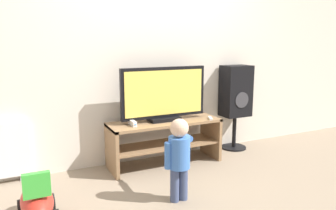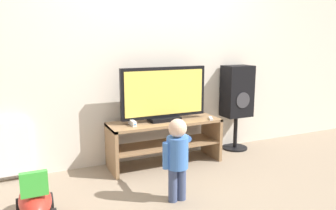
{
  "view_description": "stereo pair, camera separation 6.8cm",
  "coord_description": "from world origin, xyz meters",
  "px_view_note": "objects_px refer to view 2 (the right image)",
  "views": [
    {
      "loc": [
        -1.52,
        -3.02,
        1.38
      ],
      "look_at": [
        0.0,
        0.13,
        0.71
      ],
      "focal_mm": 35.0,
      "sensor_mm": 36.0,
      "label": 1
    },
    {
      "loc": [
        -1.46,
        -3.05,
        1.38
      ],
      "look_at": [
        0.0,
        0.13,
        0.71
      ],
      "focal_mm": 35.0,
      "sensor_mm": 36.0,
      "label": 2
    }
  ],
  "objects_px": {
    "remote_primary": "(211,118)",
    "ride_on_toy": "(35,201)",
    "game_console": "(132,123)",
    "speaker_tower": "(237,94)",
    "television": "(164,95)",
    "child": "(177,153)"
  },
  "relations": [
    {
      "from": "remote_primary",
      "to": "ride_on_toy",
      "type": "distance_m",
      "value": 2.04
    },
    {
      "from": "game_console",
      "to": "child",
      "type": "bearing_deg",
      "value": -80.77
    },
    {
      "from": "game_console",
      "to": "ride_on_toy",
      "type": "height_order",
      "value": "game_console"
    },
    {
      "from": "television",
      "to": "remote_primary",
      "type": "bearing_deg",
      "value": -18.48
    },
    {
      "from": "remote_primary",
      "to": "speaker_tower",
      "type": "relative_size",
      "value": 0.12
    },
    {
      "from": "television",
      "to": "ride_on_toy",
      "type": "relative_size",
      "value": 1.91
    },
    {
      "from": "remote_primary",
      "to": "speaker_tower",
      "type": "distance_m",
      "value": 0.65
    },
    {
      "from": "television",
      "to": "speaker_tower",
      "type": "bearing_deg",
      "value": 5.24
    },
    {
      "from": "television",
      "to": "speaker_tower",
      "type": "xyz_separation_m",
      "value": [
        1.06,
        0.1,
        -0.08
      ]
    },
    {
      "from": "child",
      "to": "ride_on_toy",
      "type": "bearing_deg",
      "value": 173.07
    },
    {
      "from": "television",
      "to": "ride_on_toy",
      "type": "bearing_deg",
      "value": -153.0
    },
    {
      "from": "speaker_tower",
      "to": "ride_on_toy",
      "type": "distance_m",
      "value": 2.67
    },
    {
      "from": "ride_on_toy",
      "to": "child",
      "type": "bearing_deg",
      "value": -6.93
    },
    {
      "from": "television",
      "to": "child",
      "type": "distance_m",
      "value": 0.97
    },
    {
      "from": "game_console",
      "to": "speaker_tower",
      "type": "xyz_separation_m",
      "value": [
        1.46,
        0.15,
        0.19
      ]
    },
    {
      "from": "game_console",
      "to": "remote_primary",
      "type": "relative_size",
      "value": 1.32
    },
    {
      "from": "speaker_tower",
      "to": "television",
      "type": "bearing_deg",
      "value": -174.76
    },
    {
      "from": "television",
      "to": "game_console",
      "type": "height_order",
      "value": "television"
    },
    {
      "from": "speaker_tower",
      "to": "game_console",
      "type": "bearing_deg",
      "value": -174.17
    },
    {
      "from": "remote_primary",
      "to": "child",
      "type": "xyz_separation_m",
      "value": [
        -0.77,
        -0.69,
        -0.08
      ]
    },
    {
      "from": "game_console",
      "to": "television",
      "type": "bearing_deg",
      "value": 7.42
    },
    {
      "from": "television",
      "to": "remote_primary",
      "type": "xyz_separation_m",
      "value": [
        0.51,
        -0.17,
        -0.29
      ]
    }
  ]
}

